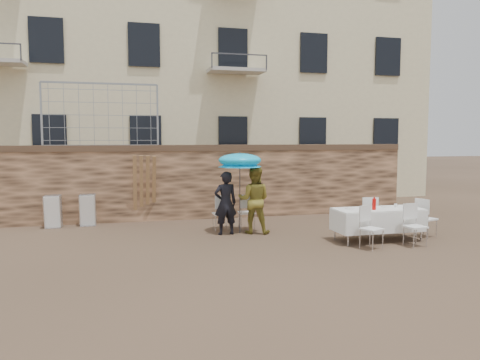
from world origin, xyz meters
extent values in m
plane|color=brown|center=(0.00, 0.00, 0.00)|extent=(80.00, 80.00, 0.00)
cube|color=brown|center=(0.00, 5.00, 1.10)|extent=(13.00, 0.50, 2.20)
cube|color=beige|center=(0.00, 12.00, 7.50)|extent=(20.00, 8.00, 15.00)
imported|color=black|center=(0.06, 2.36, 0.81)|extent=(0.61, 0.42, 1.61)
imported|color=#AC9934|center=(0.81, 2.36, 0.86)|extent=(1.02, 0.92, 1.72)
cylinder|color=#3F3F44|center=(0.46, 2.46, 0.86)|extent=(0.03, 0.03, 1.71)
cone|color=#0AB0E8|center=(0.46, 2.46, 1.82)|extent=(1.15, 1.15, 0.22)
cube|color=white|center=(3.43, 0.78, 0.75)|extent=(2.10, 0.85, 0.05)
cylinder|color=silver|center=(2.48, 0.43, 0.37)|extent=(0.04, 0.04, 0.74)
cylinder|color=silver|center=(4.38, 0.43, 0.37)|extent=(0.04, 0.04, 0.74)
cylinder|color=silver|center=(2.48, 1.12, 0.37)|extent=(0.04, 0.04, 0.74)
cylinder|color=silver|center=(4.38, 1.12, 0.37)|extent=(0.04, 0.04, 0.74)
cylinder|color=red|center=(3.23, 0.63, 0.91)|extent=(0.09, 0.09, 0.26)
camera|label=1|loc=(-2.49, -9.08, 2.45)|focal=35.00mm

